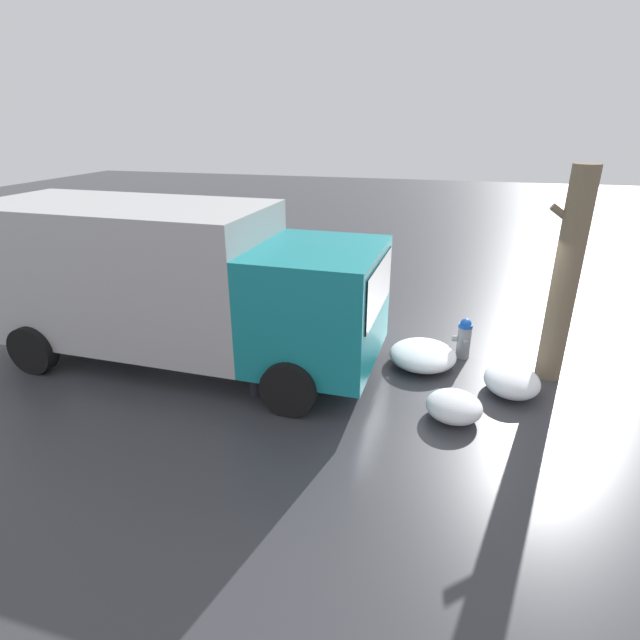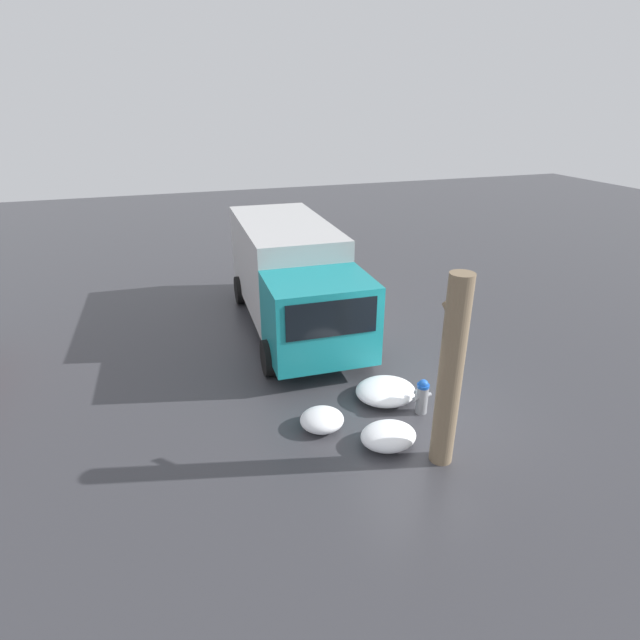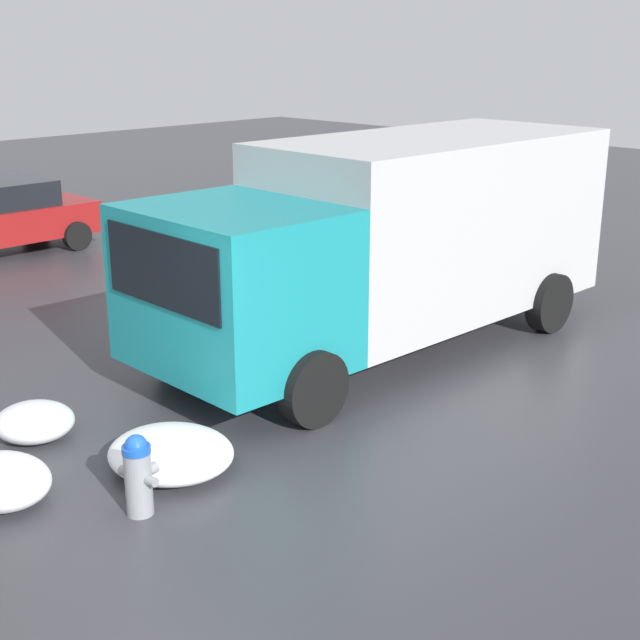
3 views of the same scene
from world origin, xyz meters
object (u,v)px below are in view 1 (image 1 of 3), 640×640
(tree_trunk, at_px, (565,278))
(delivery_truck, at_px, (170,279))
(pedestrian, at_px, (254,347))
(fire_hydrant, at_px, (464,338))

(tree_trunk, bearing_deg, delivery_truck, 8.50)
(tree_trunk, xyz_separation_m, delivery_truck, (6.82, 1.02, -0.25))
(tree_trunk, xyz_separation_m, pedestrian, (4.86, 1.91, -0.99))
(pedestrian, bearing_deg, delivery_truck, 81.26)
(delivery_truck, xyz_separation_m, pedestrian, (-1.96, 0.89, -0.74))
(pedestrian, bearing_deg, tree_trunk, -52.80)
(fire_hydrant, relative_size, pedestrian, 0.51)
(tree_trunk, relative_size, delivery_truck, 0.49)
(delivery_truck, height_order, pedestrian, delivery_truck)
(fire_hydrant, distance_m, delivery_truck, 5.65)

